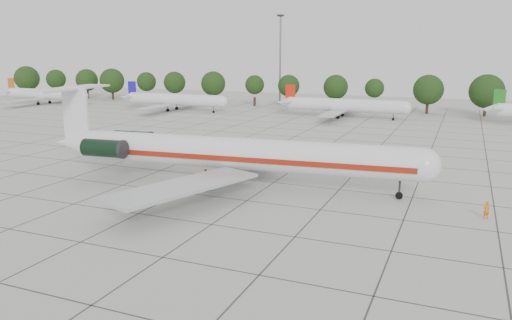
# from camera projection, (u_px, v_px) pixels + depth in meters

# --- Properties ---
(ground) EXTENTS (260.00, 260.00, 0.00)m
(ground) POSITION_uv_depth(u_px,v_px,m) (247.00, 201.00, 52.61)
(ground) COLOR #B7B8B0
(ground) RESTS_ON ground
(apron_joints) EXTENTS (170.00, 170.00, 0.02)m
(apron_joints) POSITION_uv_depth(u_px,v_px,m) (292.00, 170.00, 66.12)
(apron_joints) COLOR #383838
(apron_joints) RESTS_ON ground
(main_airliner) EXTENTS (47.15, 36.93, 11.07)m
(main_airliner) POSITION_uv_depth(u_px,v_px,m) (220.00, 152.00, 58.18)
(main_airliner) COLOR silver
(main_airliner) RESTS_ON ground
(ground_crew) EXTENTS (0.75, 0.69, 1.73)m
(ground_crew) POSITION_uv_depth(u_px,v_px,m) (486.00, 210.00, 46.77)
(ground_crew) COLOR orange
(ground_crew) RESTS_ON ground
(bg_airliner_a) EXTENTS (28.24, 27.20, 7.40)m
(bg_airliner_a) POSITION_uv_depth(u_px,v_px,m) (45.00, 94.00, 145.81)
(bg_airliner_a) COLOR silver
(bg_airliner_a) RESTS_ON ground
(bg_airliner_b) EXTENTS (28.24, 27.20, 7.40)m
(bg_airliner_b) POSITION_uv_depth(u_px,v_px,m) (175.00, 100.00, 129.98)
(bg_airliner_b) COLOR silver
(bg_airliner_b) RESTS_ON ground
(bg_airliner_c) EXTENTS (28.24, 27.20, 7.40)m
(bg_airliner_c) POSITION_uv_depth(u_px,v_px,m) (344.00, 106.00, 116.56)
(bg_airliner_c) COLOR silver
(bg_airliner_c) RESTS_ON ground
(tree_line) EXTENTS (249.86, 8.44, 10.22)m
(tree_line) POSITION_uv_depth(u_px,v_px,m) (336.00, 87.00, 132.28)
(tree_line) COLOR #332114
(tree_line) RESTS_ON ground
(floodlight_mast) EXTENTS (1.60, 1.60, 25.45)m
(floodlight_mast) POSITION_uv_depth(u_px,v_px,m) (280.00, 55.00, 143.72)
(floodlight_mast) COLOR slate
(floodlight_mast) RESTS_ON ground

